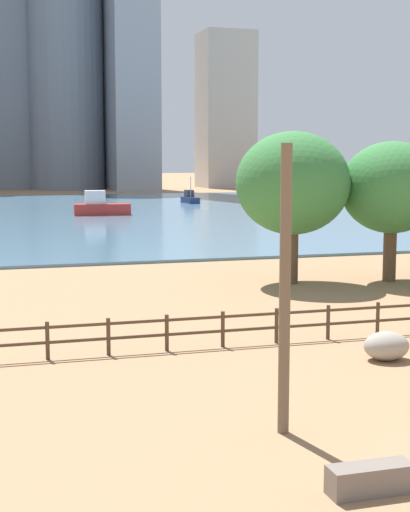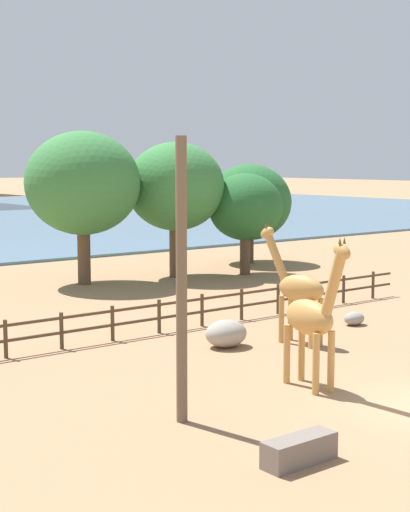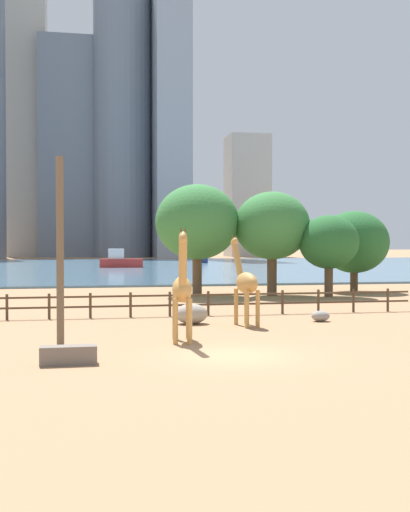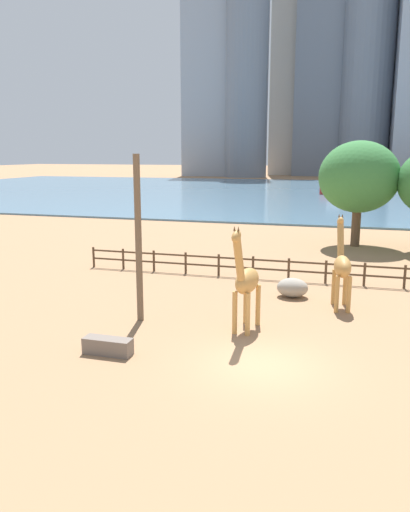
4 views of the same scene
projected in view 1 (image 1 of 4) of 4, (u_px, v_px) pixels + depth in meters
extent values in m
plane|color=#9E7551|center=(88.00, 212.00, 94.20)|extent=(400.00, 400.00, 0.00)
cube|color=slate|center=(92.00, 213.00, 91.34)|extent=(180.00, 86.00, 0.20)
cylinder|color=brown|center=(285.00, 291.00, 19.05)|extent=(0.28, 0.28, 7.14)
ellipsoid|color=gray|center=(387.00, 346.00, 26.33)|extent=(1.57, 1.29, 0.97)
cube|color=#72665B|center=(370.00, 479.00, 15.95)|extent=(1.80, 0.60, 0.60)
cylinder|color=#4C3826|center=(47.00, 341.00, 26.37)|extent=(0.14, 0.14, 1.30)
cylinder|color=#4C3826|center=(108.00, 337.00, 26.95)|extent=(0.14, 0.14, 1.30)
cylinder|color=#4C3826|center=(167.00, 333.00, 27.53)|extent=(0.14, 0.14, 1.30)
cylinder|color=#4C3826|center=(223.00, 329.00, 28.11)|extent=(0.14, 0.14, 1.30)
cylinder|color=#4C3826|center=(277.00, 326.00, 28.69)|extent=(0.14, 0.14, 1.30)
cylinder|color=#4C3826|center=(328.00, 322.00, 29.27)|extent=(0.14, 0.14, 1.30)
cylinder|color=#4C3826|center=(378.00, 319.00, 29.85)|extent=(0.14, 0.14, 1.30)
cube|color=#4C3826|center=(343.00, 309.00, 29.38)|extent=(26.10, 0.08, 0.10)
cube|color=#4C3826|center=(342.00, 323.00, 29.45)|extent=(26.10, 0.08, 0.10)
cylinder|color=brown|center=(390.00, 255.00, 42.68)|extent=(0.71, 0.71, 2.92)
ellipsoid|color=#387A3D|center=(392.00, 187.00, 42.21)|extent=(5.51, 5.51, 4.96)
cylinder|color=brown|center=(292.00, 256.00, 41.96)|extent=(0.69, 0.69, 2.95)
ellipsoid|color=#387A3D|center=(293.00, 183.00, 41.46)|extent=(6.07, 6.07, 5.46)
cube|color=navy|center=(190.00, 200.00, 109.47)|extent=(1.74, 4.20, 0.82)
cube|color=#333338|center=(189.00, 193.00, 109.84)|extent=(1.08, 1.54, 0.99)
cylinder|color=silver|center=(191.00, 187.00, 109.04)|extent=(0.13, 0.13, 2.88)
cube|color=#B22D28|center=(102.00, 209.00, 87.58)|extent=(6.41, 2.81, 1.25)
cube|color=silver|center=(95.00, 197.00, 87.25)|extent=(2.37, 1.70, 1.49)
cube|color=#B7B2A8|center=(226.00, 111.00, 166.31)|extent=(10.79, 10.46, 32.49)
cylinder|color=slate|center=(64.00, 8.00, 154.42)|extent=(14.80, 14.80, 71.19)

